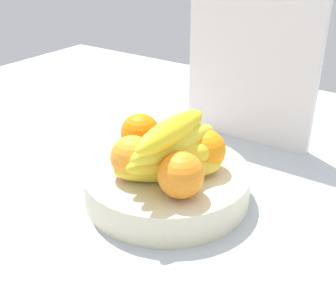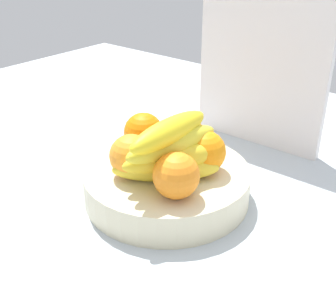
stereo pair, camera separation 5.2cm
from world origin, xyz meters
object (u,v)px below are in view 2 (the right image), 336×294
at_px(orange_center, 176,176).
at_px(banana_bunch, 171,151).
at_px(orange_back_right, 184,136).
at_px(fruit_bowl, 168,182).
at_px(orange_back_left, 204,152).
at_px(cutting_board, 262,59).
at_px(orange_front_left, 143,132).
at_px(orange_front_right, 131,156).

xyz_separation_m(orange_center, banana_bunch, (-0.03, 0.03, 0.02)).
bearing_deg(orange_back_right, banana_bunch, -65.35).
xyz_separation_m(fruit_bowl, orange_back_left, (0.05, 0.03, 0.06)).
height_order(banana_bunch, cutting_board, cutting_board).
bearing_deg(cutting_board, banana_bunch, -86.85).
relative_size(orange_front_left, orange_front_right, 1.00).
bearing_deg(orange_back_left, orange_center, -82.08).
height_order(orange_front_left, orange_back_right, same).
bearing_deg(orange_back_right, orange_center, -57.22).
xyz_separation_m(orange_front_left, banana_bunch, (0.10, -0.05, 0.02)).
distance_m(orange_front_left, orange_back_right, 0.07).
bearing_deg(orange_back_right, fruit_bowl, -79.16).
bearing_deg(orange_front_left, orange_front_right, -60.03).
xyz_separation_m(orange_front_right, banana_bunch, (0.06, 0.03, 0.02)).
relative_size(orange_front_right, orange_back_right, 1.00).
bearing_deg(orange_front_right, cutting_board, 83.95).
bearing_deg(orange_center, cutting_board, 99.49).
relative_size(orange_center, orange_back_left, 1.00).
relative_size(orange_front_right, banana_bunch, 0.40).
bearing_deg(banana_bunch, cutting_board, 94.15).
xyz_separation_m(orange_back_left, banana_bunch, (-0.02, -0.06, 0.02)).
bearing_deg(orange_back_left, orange_back_right, 157.55).
bearing_deg(banana_bunch, fruit_bowl, 135.77).
bearing_deg(orange_front_right, orange_back_right, 79.61).
bearing_deg(orange_center, banana_bunch, 139.48).
relative_size(orange_front_left, banana_bunch, 0.40).
distance_m(fruit_bowl, orange_center, 0.11).
bearing_deg(orange_back_right, orange_front_right, -100.39).
xyz_separation_m(orange_center, cutting_board, (-0.06, 0.35, 0.09)).
bearing_deg(fruit_bowl, orange_center, -42.22).
bearing_deg(orange_front_left, orange_back_right, 26.63).
relative_size(fruit_bowl, orange_center, 3.97).
height_order(fruit_bowl, orange_back_left, orange_back_left).
distance_m(fruit_bowl, orange_back_right, 0.09).
bearing_deg(orange_front_left, banana_bunch, -26.23).
xyz_separation_m(orange_front_left, orange_center, (0.14, -0.08, 0.00)).
bearing_deg(orange_center, fruit_bowl, 137.78).
height_order(fruit_bowl, cutting_board, cutting_board).
relative_size(fruit_bowl, orange_front_left, 3.97).
height_order(orange_front_right, orange_back_right, same).
xyz_separation_m(orange_front_right, orange_back_left, (0.08, 0.09, 0.00)).
distance_m(fruit_bowl, cutting_board, 0.33).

